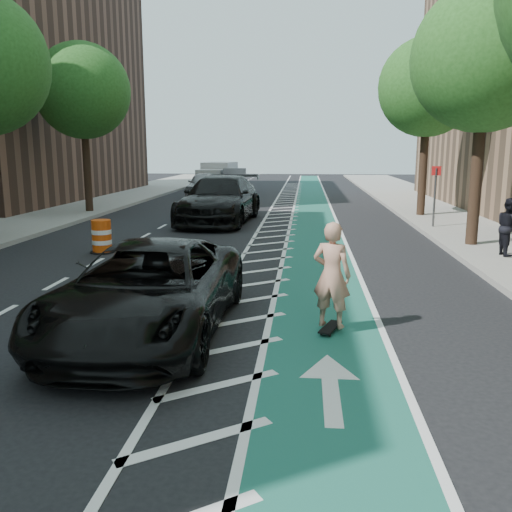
# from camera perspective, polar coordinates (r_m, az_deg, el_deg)

# --- Properties ---
(ground) EXTENTS (120.00, 120.00, 0.00)m
(ground) POSITION_cam_1_polar(r_m,az_deg,el_deg) (10.34, -9.80, -6.55)
(ground) COLOR black
(ground) RESTS_ON ground
(bike_lane) EXTENTS (2.00, 90.00, 0.01)m
(bike_lane) POSITION_cam_1_polar(r_m,az_deg,el_deg) (19.75, 6.26, 2.06)
(bike_lane) COLOR #1B5E56
(bike_lane) RESTS_ON ground
(buffer_strip) EXTENTS (1.40, 90.00, 0.01)m
(buffer_strip) POSITION_cam_1_polar(r_m,az_deg,el_deg) (19.78, 1.91, 2.13)
(buffer_strip) COLOR silver
(buffer_strip) RESTS_ON ground
(sidewalk_right) EXTENTS (5.00, 90.00, 0.15)m
(sidewalk_right) POSITION_cam_1_polar(r_m,az_deg,el_deg) (20.90, 24.39, 1.82)
(sidewalk_right) COLOR gray
(sidewalk_right) RESTS_ON ground
(curb_right) EXTENTS (0.12, 90.00, 0.16)m
(curb_right) POSITION_cam_1_polar(r_m,az_deg,el_deg) (20.23, 17.82, 2.01)
(curb_right) COLOR gray
(curb_right) RESTS_ON ground
(curb_left) EXTENTS (0.12, 90.00, 0.16)m
(curb_left) POSITION_cam_1_polar(r_m,az_deg,el_deg) (21.98, -20.96, 2.50)
(curb_left) COLOR gray
(curb_left) RESTS_ON ground
(tree_r_c) EXTENTS (4.20, 4.20, 7.90)m
(tree_r_c) POSITION_cam_1_polar(r_m,az_deg,el_deg) (18.47, 23.03, 18.60)
(tree_r_c) COLOR #382619
(tree_r_c) RESTS_ON ground
(tree_r_d) EXTENTS (4.20, 4.20, 7.90)m
(tree_r_d) POSITION_cam_1_polar(r_m,az_deg,el_deg) (26.17, 17.58, 16.52)
(tree_r_d) COLOR #382619
(tree_r_d) RESTS_ON ground
(tree_l_d) EXTENTS (4.20, 4.20, 7.90)m
(tree_l_d) POSITION_cam_1_polar(r_m,az_deg,el_deg) (27.71, -17.84, 16.18)
(tree_l_d) COLOR #382619
(tree_l_d) RESTS_ON ground
(sign_post) EXTENTS (0.35, 0.08, 2.47)m
(sign_post) POSITION_cam_1_polar(r_m,az_deg,el_deg) (22.14, 18.31, 6.05)
(sign_post) COLOR #4C4C4C
(sign_post) RESTS_ON ground
(skateboard) EXTENTS (0.46, 0.77, 0.10)m
(skateboard) POSITION_cam_1_polar(r_m,az_deg,el_deg) (9.57, 7.83, -7.45)
(skateboard) COLOR black
(skateboard) RESTS_ON ground
(skateboarder) EXTENTS (0.78, 0.64, 1.83)m
(skateboarder) POSITION_cam_1_polar(r_m,az_deg,el_deg) (9.31, 7.98, -1.99)
(skateboarder) COLOR tan
(skateboarder) RESTS_ON skateboard
(suv_near) EXTENTS (2.69, 5.66, 1.56)m
(suv_near) POSITION_cam_1_polar(r_m,az_deg,el_deg) (9.39, -11.21, -3.47)
(suv_near) COLOR black
(suv_near) RESTS_ON ground
(suv_far) EXTENTS (3.22, 7.00, 1.98)m
(suv_far) POSITION_cam_1_polar(r_m,az_deg,el_deg) (23.46, -3.82, 5.97)
(suv_far) COLOR black
(suv_far) RESTS_ON ground
(car_silver) EXTENTS (2.02, 4.83, 1.63)m
(car_silver) POSITION_cam_1_polar(r_m,az_deg,el_deg) (36.30, -5.48, 7.52)
(car_silver) COLOR gray
(car_silver) RESTS_ON ground
(car_grey) EXTENTS (2.30, 5.22, 1.67)m
(car_grey) POSITION_cam_1_polar(r_m,az_deg,el_deg) (41.69, -2.27, 8.05)
(car_grey) COLOR slate
(car_grey) RESTS_ON ground
(pedestrian) EXTENTS (0.65, 0.82, 1.63)m
(pedestrian) POSITION_cam_1_polar(r_m,az_deg,el_deg) (16.87, 25.10, 2.80)
(pedestrian) COLOR black
(pedestrian) RESTS_ON sidewalk_right
(box_truck) EXTENTS (2.77, 5.15, 2.05)m
(box_truck) POSITION_cam_1_polar(r_m,az_deg,el_deg) (44.55, -4.07, 8.38)
(box_truck) COLOR silver
(box_truck) RESTS_ON ground
(barrel_a) EXTENTS (0.74, 0.74, 1.01)m
(barrel_a) POSITION_cam_1_polar(r_m,az_deg,el_deg) (17.17, -15.93, 1.91)
(barrel_a) COLOR #D9480B
(barrel_a) RESTS_ON ground
(barrel_b) EXTENTS (0.73, 0.73, 1.00)m
(barrel_b) POSITION_cam_1_polar(r_m,az_deg,el_deg) (24.06, -5.42, 4.84)
(barrel_b) COLOR #D5490B
(barrel_b) RESTS_ON ground
(barrel_c) EXTENTS (0.64, 0.64, 0.88)m
(barrel_c) POSITION_cam_1_polar(r_m,az_deg,el_deg) (24.67, -6.58, 4.83)
(barrel_c) COLOR #FF600D
(barrel_c) RESTS_ON ground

